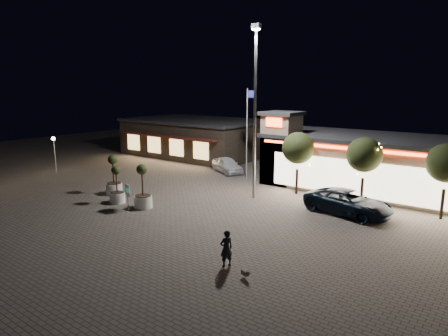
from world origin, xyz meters
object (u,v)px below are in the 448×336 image
Objects in this scene: pedestrian at (226,248)px; planter_mid at (117,191)px; white_sedan at (227,165)px; valet_sign at (128,192)px; pickup_truck at (348,202)px; planter_left at (114,182)px.

pedestrian is 12.84m from planter_mid.
white_sedan is 13.82m from valet_sign.
planter_left is (-16.16, -6.00, 0.16)m from pickup_truck.
valet_sign is at bearing -78.53° from pedestrian.
pedestrian reaches higher than white_sedan.
planter_left reaches higher than planter_mid.
planter_mid is at bearing 159.93° from valet_sign.
valet_sign is (1.92, -13.68, 0.53)m from white_sedan.
planter_mid is (-12.33, 3.55, -0.04)m from pedestrian.
planter_left reaches higher than white_sedan.
pedestrian is 0.57× the size of planter_left.
valet_sign reaches higher than pickup_truck.
pedestrian is 0.65× the size of planter_mid.
white_sedan is at bearing -116.89° from pedestrian.
planter_mid reaches higher than pedestrian.
planter_mid is (-14.05, -7.37, 0.05)m from pickup_truck.
pickup_truck is at bearing 20.37° from planter_left.
planter_mid is at bearing -32.96° from planter_left.
planter_mid reaches higher than pickup_truck.
pedestrian is at bearing -18.81° from planter_left.
pedestrian is 0.97× the size of valet_sign.
valet_sign reaches higher than white_sedan.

